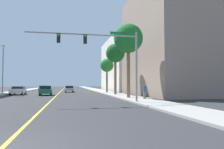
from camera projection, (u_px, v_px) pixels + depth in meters
ground at (60, 92)px, 47.16m from camera, size 192.00×192.00×0.00m
sidewalk_left at (14, 92)px, 45.25m from camera, size 3.44×168.00×0.15m
sidewalk_right at (103, 91)px, 49.08m from camera, size 3.44×168.00×0.15m
lane_marking_center at (60, 92)px, 47.16m from camera, size 0.16×144.00×0.01m
building_right_near at (181, 43)px, 35.92m from camera, size 15.55×19.89×17.47m
building_right_far at (131, 65)px, 60.57m from camera, size 13.40×25.91×14.30m
traffic_signal_mast at (105, 49)px, 20.06m from camera, size 10.37×0.36×6.73m
street_lamp at (3, 67)px, 33.77m from camera, size 0.56×0.28×7.83m
palm_near at (128, 39)px, 26.67m from camera, size 3.66×3.66×9.21m
palm_mid at (115, 54)px, 34.37m from camera, size 3.05×3.05×8.16m
palm_far at (107, 66)px, 42.03m from camera, size 2.65×2.65×6.66m
car_white at (18, 90)px, 35.45m from camera, size 2.03×4.30×1.39m
car_blue at (43, 88)px, 54.62m from camera, size 2.07×4.01×1.37m
car_silver at (69, 89)px, 45.80m from camera, size 1.95×3.91×1.39m
car_green at (46, 90)px, 33.88m from camera, size 2.03×4.05×1.52m
pedestrian at (145, 92)px, 24.08m from camera, size 0.38×0.38×1.61m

